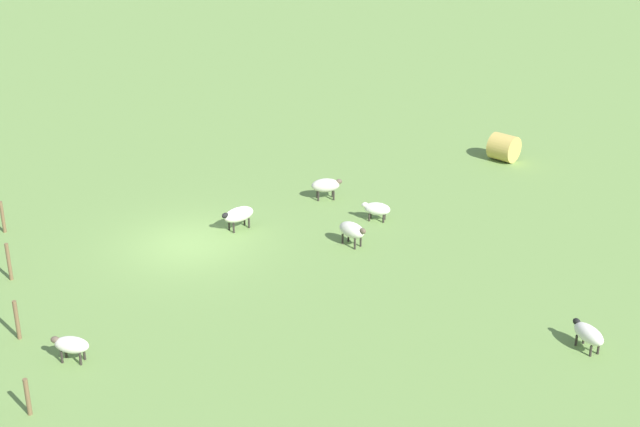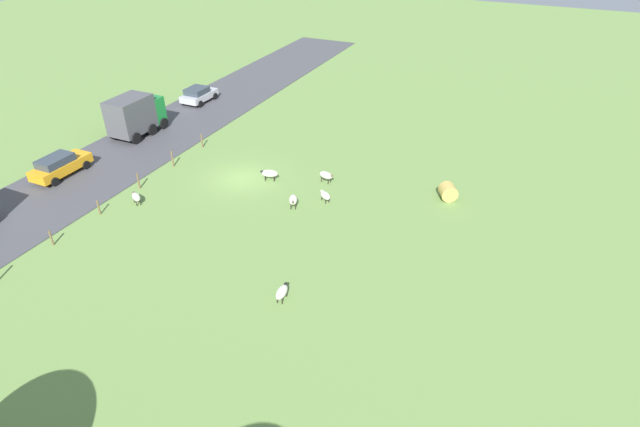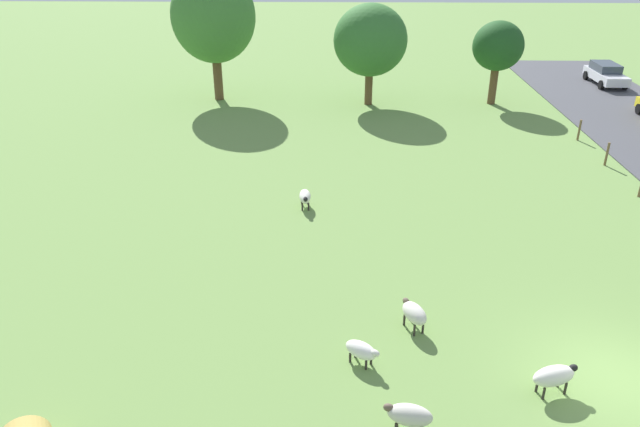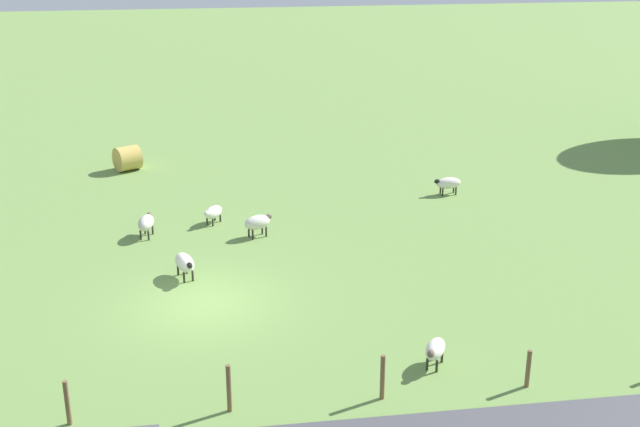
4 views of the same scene
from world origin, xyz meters
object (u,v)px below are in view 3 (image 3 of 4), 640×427
(sheep_5, at_px, (362,350))
(car_0, at_px, (606,73))
(sheep_2, at_px, (305,197))
(tree_2, at_px, (498,47))
(sheep_4, at_px, (409,415))
(tree_1, at_px, (213,16))
(tree_0, at_px, (370,40))
(sheep_3, at_px, (414,313))
(sheep_0, at_px, (554,376))

(sheep_5, xyz_separation_m, car_0, (19.14, 31.48, 0.38))
(car_0, bearing_deg, sheep_2, -134.51)
(sheep_5, bearing_deg, tree_2, 69.87)
(sheep_5, distance_m, tree_2, 28.14)
(car_0, bearing_deg, sheep_5, -121.30)
(sheep_4, bearing_deg, tree_1, 108.26)
(sheep_4, height_order, sheep_5, sheep_4)
(sheep_2, bearing_deg, sheep_4, -76.23)
(tree_1, bearing_deg, sheep_2, -68.59)
(sheep_5, bearing_deg, car_0, 58.70)
(tree_0, relative_size, tree_1, 0.76)
(sheep_3, relative_size, sheep_4, 0.96)
(sheep_3, bearing_deg, sheep_5, -135.33)
(sheep_3, distance_m, car_0, 34.63)
(sheep_2, relative_size, sheep_4, 0.99)
(sheep_5, height_order, tree_2, tree_2)
(sheep_2, distance_m, tree_0, 16.72)
(sheep_3, xyz_separation_m, sheep_4, (-0.59, -4.08, -0.01))
(sheep_4, bearing_deg, sheep_0, 20.58)
(tree_1, height_order, car_0, tree_1)
(sheep_5, relative_size, tree_1, 0.13)
(sheep_0, bearing_deg, car_0, 66.35)
(sheep_0, relative_size, sheep_3, 1.13)
(sheep_5, distance_m, car_0, 36.84)
(sheep_0, relative_size, tree_2, 0.25)
(sheep_3, relative_size, sheep_5, 1.12)
(sheep_3, height_order, sheep_4, sheep_3)
(sheep_0, bearing_deg, tree_2, 80.18)
(sheep_4, bearing_deg, sheep_2, 103.77)
(sheep_5, relative_size, car_0, 0.23)
(sheep_2, relative_size, tree_1, 0.14)
(sheep_3, bearing_deg, sheep_2, 113.50)
(tree_0, bearing_deg, car_0, 17.45)
(sheep_4, xyz_separation_m, car_0, (18.10, 33.96, 0.27))
(sheep_3, xyz_separation_m, tree_1, (-10.27, 25.29, 4.85))
(car_0, bearing_deg, tree_2, -151.17)
(sheep_3, bearing_deg, sheep_4, -98.18)
(sheep_3, bearing_deg, tree_1, 112.11)
(tree_0, bearing_deg, tree_2, 2.28)
(sheep_0, xyz_separation_m, sheep_5, (-4.90, 1.03, -0.10))
(sheep_2, xyz_separation_m, tree_2, (11.63, 16.28, 3.21))
(sheep_4, distance_m, tree_1, 31.30)
(tree_2, bearing_deg, sheep_4, -106.64)
(tree_1, bearing_deg, tree_2, -2.04)
(sheep_0, height_order, tree_1, tree_1)
(tree_2, bearing_deg, sheep_0, -99.82)
(tree_1, bearing_deg, sheep_4, -71.74)
(sheep_5, bearing_deg, tree_1, 107.84)
(tree_0, bearing_deg, sheep_3, -89.55)
(sheep_2, relative_size, tree_2, 0.23)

